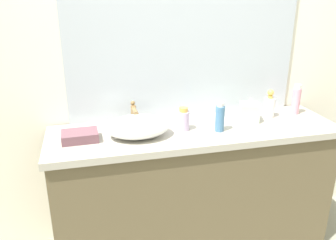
# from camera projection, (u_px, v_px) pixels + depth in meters

# --- Properties ---
(bathroom_wall_rear) EXTENTS (6.00, 0.06, 2.60)m
(bathroom_wall_rear) POSITION_uv_depth(u_px,v_px,m) (181.00, 50.00, 2.25)
(bathroom_wall_rear) COLOR silver
(bathroom_wall_rear) RESTS_ON ground
(vanity_counter) EXTENTS (1.79, 0.52, 0.86)m
(vanity_counter) POSITION_uv_depth(u_px,v_px,m) (194.00, 189.00, 2.29)
(vanity_counter) COLOR brown
(vanity_counter) RESTS_ON ground
(wall_mirror_panel) EXTENTS (1.51, 0.01, 1.27)m
(wall_mirror_panel) POSITION_uv_depth(u_px,v_px,m) (186.00, 18.00, 2.15)
(wall_mirror_panel) COLOR #B2BCC6
(wall_mirror_panel) RESTS_ON vanity_counter
(sink_basin) EXTENTS (0.37, 0.27, 0.12)m
(sink_basin) POSITION_uv_depth(u_px,v_px,m) (138.00, 126.00, 2.01)
(sink_basin) COLOR white
(sink_basin) RESTS_ON vanity_counter
(faucet) EXTENTS (0.03, 0.15, 0.16)m
(faucet) POSITION_uv_depth(u_px,v_px,m) (134.00, 113.00, 2.13)
(faucet) COLOR brown
(faucet) RESTS_ON vanity_counter
(soap_dispenser) EXTENTS (0.07, 0.07, 0.19)m
(soap_dispenser) POSITION_uv_depth(u_px,v_px,m) (269.00, 106.00, 2.31)
(soap_dispenser) COLOR white
(soap_dispenser) RESTS_ON vanity_counter
(lotion_bottle) EXTENTS (0.05, 0.05, 0.18)m
(lotion_bottle) POSITION_uv_depth(u_px,v_px,m) (220.00, 118.00, 2.07)
(lotion_bottle) COLOR teal
(lotion_bottle) RESTS_ON vanity_counter
(perfume_bottle) EXTENTS (0.07, 0.07, 0.14)m
(perfume_bottle) POSITION_uv_depth(u_px,v_px,m) (183.00, 120.00, 2.10)
(perfume_bottle) COLOR #C1AAD1
(perfume_bottle) RESTS_ON vanity_counter
(spray_can) EXTENTS (0.06, 0.06, 0.20)m
(spray_can) POSITION_uv_depth(u_px,v_px,m) (296.00, 100.00, 2.36)
(spray_can) COLOR pink
(spray_can) RESTS_ON vanity_counter
(tissue_box) EXTENTS (0.15, 0.15, 0.16)m
(tissue_box) POSITION_uv_depth(u_px,v_px,m) (249.00, 111.00, 2.24)
(tissue_box) COLOR #B6CDB4
(tissue_box) RESTS_ON vanity_counter
(folded_hand_towel) EXTENTS (0.21, 0.15, 0.05)m
(folded_hand_towel) POSITION_uv_depth(u_px,v_px,m) (80.00, 136.00, 1.96)
(folded_hand_towel) COLOR brown
(folded_hand_towel) RESTS_ON vanity_counter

